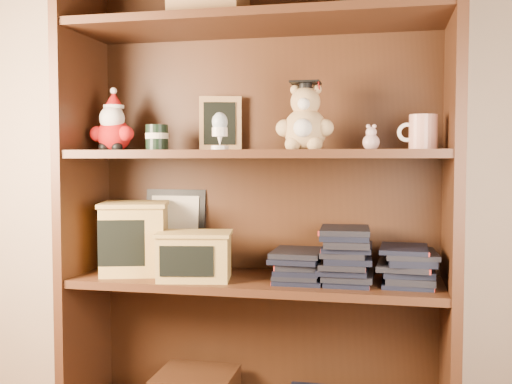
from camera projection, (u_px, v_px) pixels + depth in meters
bookcase at (259, 204)px, 1.91m from camera, size 1.20×0.35×1.60m
shelf_lower at (256, 282)px, 1.88m from camera, size 1.14×0.33×0.02m
shelf_upper at (256, 154)px, 1.85m from camera, size 1.14×0.33×0.02m
santa_plush at (113, 127)px, 1.94m from camera, size 0.15×0.11×0.21m
teachers_tin at (157, 137)px, 1.92m from camera, size 0.07×0.07×0.08m
chalkboard_plaque at (220, 125)px, 1.99m from camera, size 0.14×0.09×0.18m
egg_cup at (220, 130)px, 1.80m from camera, size 0.05×0.05×0.11m
grad_teddy_bear at (305, 123)px, 1.81m from camera, size 0.18×0.15×0.21m
pink_figurine at (371, 140)px, 1.78m from camera, size 0.05×0.05×0.08m
teacher_mug at (422, 132)px, 1.75m from camera, size 0.12×0.08×0.10m
certificate_frame at (175, 228)px, 2.07m from camera, size 0.21×0.06×0.27m
treats_box at (135, 237)px, 1.95m from camera, size 0.26×0.26×0.23m
pencils_box at (195, 255)px, 1.85m from camera, size 0.25×0.20×0.15m
book_stack_left at (297, 264)px, 1.85m from camera, size 0.14×0.20×0.10m
book_stack_mid at (345, 256)px, 1.81m from camera, size 0.14×0.20×0.16m
book_stack_right at (407, 266)px, 1.78m from camera, size 0.14×0.20×0.11m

